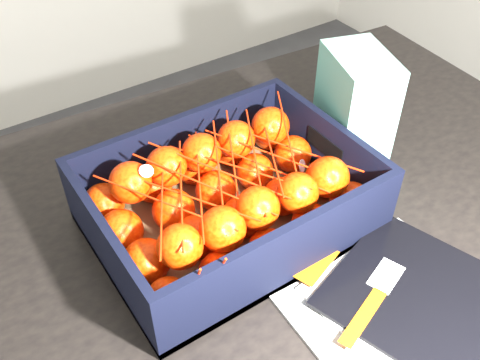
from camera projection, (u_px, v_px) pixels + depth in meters
table at (259, 253)px, 0.90m from camera, size 1.26×0.89×0.75m
magazine_stack at (425, 321)px, 0.68m from camera, size 0.32×0.36×0.02m
produce_crate at (229, 206)px, 0.80m from camera, size 0.39×0.29×0.12m
clementine_heap at (227, 196)px, 0.78m from camera, size 0.37×0.27×0.11m
mesh_net at (227, 176)px, 0.74m from camera, size 0.32×0.26×0.09m
retail_carton at (354, 109)px, 0.87m from camera, size 0.12×0.15×0.20m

